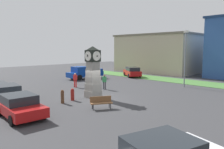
% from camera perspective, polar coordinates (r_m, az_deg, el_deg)
% --- Properties ---
extents(ground_plane, '(80.33, 80.33, 0.00)m').
position_cam_1_polar(ground_plane, '(19.57, -3.70, -6.18)').
color(ground_plane, '#38383A').
extents(clock_tower, '(1.42, 1.29, 4.59)m').
position_cam_1_polar(clock_tower, '(19.47, -5.00, 0.38)').
color(clock_tower, gray).
rests_on(clock_tower, ground_plane).
extents(bollard_near_tower, '(0.31, 0.31, 1.03)m').
position_cam_1_polar(bollard_near_tower, '(18.90, -10.29, -5.13)').
color(bollard_near_tower, maroon).
rests_on(bollard_near_tower, ground_plane).
extents(bollard_mid_row, '(0.27, 0.27, 1.10)m').
position_cam_1_polar(bollard_mid_row, '(18.07, -12.82, -5.61)').
color(bollard_mid_row, brown).
rests_on(bollard_mid_row, ground_plane).
extents(car_near_tower, '(4.45, 2.30, 1.58)m').
position_cam_1_polar(car_near_tower, '(18.80, -25.55, -4.88)').
color(car_near_tower, silver).
rests_on(car_near_tower, ground_plane).
extents(car_by_building, '(4.14, 2.25, 1.45)m').
position_cam_1_polar(car_by_building, '(15.27, -22.86, -7.54)').
color(car_by_building, '#A51111').
rests_on(car_by_building, ground_plane).
extents(car_end_of_row, '(4.36, 3.70, 1.55)m').
position_cam_1_polar(car_end_of_row, '(34.25, 5.31, 0.70)').
color(car_end_of_row, '#A51111').
rests_on(car_end_of_row, ground_plane).
extents(pickup_truck, '(2.38, 5.44, 1.85)m').
position_cam_1_polar(pickup_truck, '(32.04, -7.06, 0.52)').
color(pickup_truck, navy).
rests_on(pickup_truck, ground_plane).
extents(bench, '(1.23, 1.66, 0.90)m').
position_cam_1_polar(bench, '(16.08, -2.86, -7.12)').
color(bench, brown).
rests_on(bench, ground_plane).
extents(pedestrian_crossing_lot, '(0.46, 0.39, 1.62)m').
position_cam_1_polar(pedestrian_crossing_lot, '(23.54, -1.99, -1.69)').
color(pedestrian_crossing_lot, '#3F3F47').
rests_on(pedestrian_crossing_lot, ground_plane).
extents(pedestrian_by_cars, '(0.47, 0.39, 1.65)m').
position_cam_1_polar(pedestrian_by_cars, '(25.13, -9.58, -1.20)').
color(pedestrian_by_cars, red).
rests_on(pedestrian_by_cars, ground_plane).
extents(street_lamp_near_road, '(0.50, 0.24, 6.42)m').
position_cam_1_polar(street_lamp_near_road, '(26.22, 18.58, 4.94)').
color(street_lamp_near_road, slate).
rests_on(street_lamp_near_road, ground_plane).
extents(warehouse_blue_far, '(15.09, 11.49, 7.00)m').
position_cam_1_polar(warehouse_blue_far, '(43.06, 12.53, 5.44)').
color(warehouse_blue_far, '#B7A88E').
rests_on(warehouse_blue_far, ground_plane).
extents(grass_verge_far, '(48.20, 4.18, 0.04)m').
position_cam_1_polar(grass_verge_far, '(30.32, 20.19, -1.93)').
color(grass_verge_far, '#477A38').
rests_on(grass_verge_far, ground_plane).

